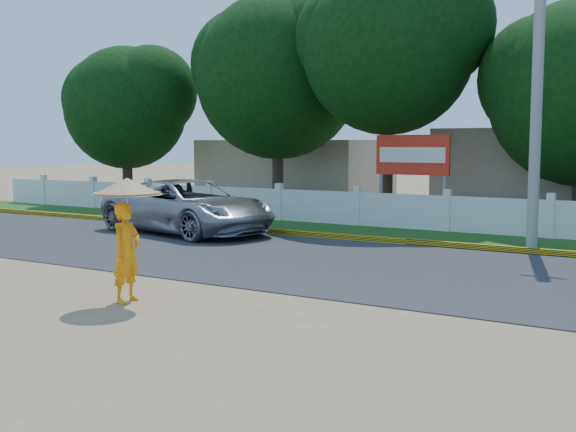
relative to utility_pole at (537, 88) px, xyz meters
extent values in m
plane|color=#9E8460|center=(-3.00, -9.02, -4.07)|extent=(120.00, 120.00, 0.00)
cube|color=#38383A|center=(-3.00, -4.52, -4.06)|extent=(60.00, 7.00, 0.02)
cube|color=#2D601E|center=(-3.00, 0.73, -4.05)|extent=(60.00, 3.50, 0.03)
cube|color=yellow|center=(-3.00, -0.97, -3.99)|extent=(40.00, 0.18, 0.16)
cube|color=silver|center=(-3.00, 2.18, -3.52)|extent=(40.00, 0.10, 1.10)
cube|color=#B7AD99|center=(-13.00, 9.98, -2.67)|extent=(8.00, 5.00, 2.80)
cylinder|color=gray|center=(0.00, 0.00, 0.00)|extent=(0.28, 0.28, 8.13)
imported|color=#919298|center=(-9.48, -2.17, -3.26)|extent=(6.19, 3.76, 1.61)
imported|color=#FF980D|center=(-4.44, -9.92, -3.21)|extent=(0.46, 0.65, 1.70)
cylinder|color=gray|center=(-4.39, -9.92, -2.56)|extent=(0.02, 0.02, 1.11)
cone|color=tan|center=(-4.39, -9.92, -2.09)|extent=(1.17, 1.17, 0.28)
cylinder|color=gray|center=(-5.68, 3.28, -3.07)|extent=(0.12, 0.12, 2.00)
cylinder|color=gray|center=(-3.48, 3.28, -3.07)|extent=(0.12, 0.12, 2.00)
cube|color=red|center=(-4.58, 3.28, -1.77)|extent=(2.50, 0.12, 1.30)
cube|color=silver|center=(-4.58, 3.22, -1.77)|extent=(2.25, 0.02, 0.49)
cylinder|color=#473828|center=(-11.04, 5.33, -2.32)|extent=(0.44, 0.44, 3.49)
sphere|color=#0D3B0F|center=(-11.04, 5.33, 1.20)|extent=(6.46, 6.46, 6.46)
cylinder|color=#473828|center=(-18.26, 4.43, -2.70)|extent=(0.44, 0.44, 2.73)
sphere|color=#0D3B0F|center=(-18.26, 4.43, 0.12)|extent=(5.28, 5.28, 5.28)
cylinder|color=#473828|center=(-5.84, 4.07, -1.94)|extent=(0.44, 0.44, 4.25)
sphere|color=#0D3B0F|center=(-5.84, 4.07, 1.78)|extent=(5.81, 5.81, 5.81)
camera|label=1|loc=(4.21, -18.80, -1.34)|focal=45.00mm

